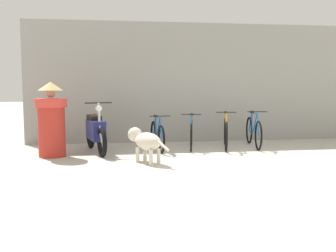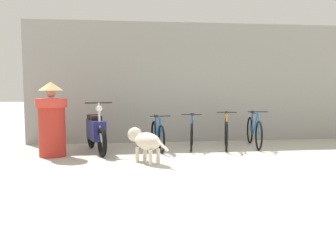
% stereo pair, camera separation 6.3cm
% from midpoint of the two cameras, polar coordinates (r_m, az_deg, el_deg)
% --- Properties ---
extents(ground_plane, '(60.00, 60.00, 0.00)m').
position_cam_midpoint_polar(ground_plane, '(7.37, 10.02, -5.85)').
color(ground_plane, '#B7B2A5').
extents(shop_wall_back, '(8.85, 0.20, 3.12)m').
position_cam_midpoint_polar(shop_wall_back, '(10.55, 4.36, 6.27)').
color(shop_wall_back, gray).
rests_on(shop_wall_back, ground).
extents(bicycle_0, '(0.46, 1.59, 0.83)m').
position_cam_midpoint_polar(bicycle_0, '(9.08, -1.33, -1.38)').
color(bicycle_0, black).
rests_on(bicycle_0, ground).
extents(bicycle_1, '(0.50, 1.63, 0.84)m').
position_cam_midpoint_polar(bicycle_1, '(9.36, 3.66, -1.08)').
color(bicycle_1, black).
rests_on(bicycle_1, ground).
extents(bicycle_2, '(0.58, 1.69, 0.89)m').
position_cam_midpoint_polar(bicycle_2, '(9.44, 8.63, -0.99)').
color(bicycle_2, black).
rests_on(bicycle_2, ground).
extents(bicycle_3, '(0.46, 1.76, 0.89)m').
position_cam_midpoint_polar(bicycle_3, '(9.77, 12.57, -0.82)').
color(bicycle_3, black).
rests_on(bicycle_3, ground).
extents(motorcycle, '(0.63, 1.85, 1.13)m').
position_cam_midpoint_polar(motorcycle, '(8.88, -10.21, -0.82)').
color(motorcycle, black).
rests_on(motorcycle, ground).
extents(stray_dog, '(0.76, 1.09, 0.66)m').
position_cam_midpoint_polar(stray_dog, '(7.58, -3.18, -2.12)').
color(stray_dog, beige).
rests_on(stray_dog, ground).
extents(person_in_robes, '(0.86, 0.86, 1.57)m').
position_cam_midpoint_polar(person_in_robes, '(8.56, -16.32, 0.91)').
color(person_in_robes, '#B72D23').
rests_on(person_in_robes, ground).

